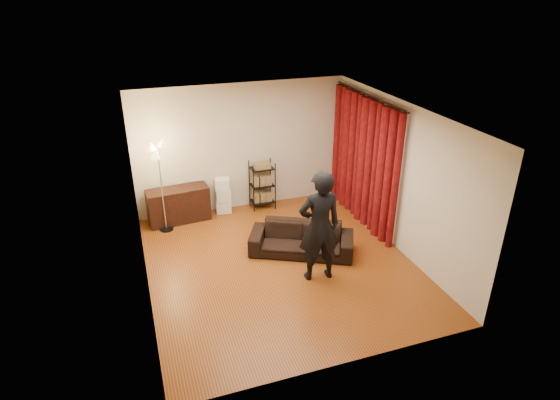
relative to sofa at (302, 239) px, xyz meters
name	(u,v)px	position (x,y,z in m)	size (l,w,h in m)	color
floor	(280,264)	(-0.50, -0.25, -0.27)	(5.00, 5.00, 0.00)	brown
ceiling	(280,114)	(-0.50, -0.25, 2.43)	(5.00, 5.00, 0.00)	white
wall_back	(242,147)	(-0.50, 2.25, 1.08)	(5.00, 5.00, 0.00)	beige
wall_front	(348,278)	(-0.50, -2.75, 1.08)	(5.00, 5.00, 0.00)	beige
wall_left	(138,215)	(-2.75, -0.25, 1.08)	(5.00, 5.00, 0.00)	beige
wall_right	(399,177)	(1.75, -0.25, 1.08)	(5.00, 5.00, 0.00)	beige
curtain_rod	(369,95)	(1.65, 0.88, 2.31)	(0.04, 0.04, 2.65)	black
curtain	(363,161)	(1.63, 0.88, 1.00)	(0.22, 2.65, 2.55)	maroon
sofa	(302,239)	(0.00, 0.00, 0.00)	(1.86, 0.73, 0.54)	black
person	(319,227)	(-0.03, -0.82, 0.69)	(0.70, 0.46, 1.92)	black
media_cabinet	(178,205)	(-1.94, 1.98, 0.09)	(1.24, 0.46, 0.72)	black
storage_boxes	(223,196)	(-0.98, 2.06, 0.12)	(0.31, 0.25, 0.78)	silver
wire_shelf	(262,185)	(-0.13, 2.03, 0.26)	(0.48, 0.34, 1.06)	black
floor_lamp	(162,188)	(-2.25, 1.68, 0.64)	(0.33, 0.33, 1.83)	silver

